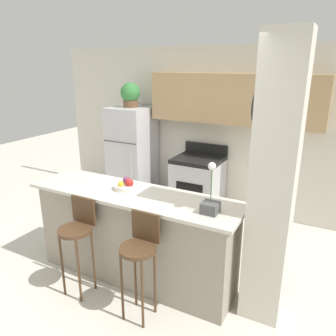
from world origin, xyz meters
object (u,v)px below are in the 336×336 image
bar_stool_right (140,251)px  orchid_vase (210,202)px  refrigerator (132,155)px  bar_stool_left (78,232)px  trash_bin (153,199)px  potted_plant_on_fridge (130,94)px  fruit_bowl (126,185)px  stove_range (198,185)px

bar_stool_right → orchid_vase: 0.77m
refrigerator → bar_stool_left: 2.47m
trash_bin → orchid_vase: bearing=-46.6°
potted_plant_on_fridge → trash_bin: bearing=-23.8°
fruit_bowl → stove_range: bearing=87.6°
stove_range → bar_stool_right: 2.37m
bar_stool_right → trash_bin: bearing=117.6°
bar_stool_right → trash_bin: size_ratio=2.67×
bar_stool_left → orchid_vase: bearing=17.0°
refrigerator → orchid_vase: (2.13, -1.92, 0.31)m
fruit_bowl → bar_stool_right: bearing=-46.1°
bar_stool_right → bar_stool_left: bearing=180.0°
fruit_bowl → trash_bin: 1.86m
stove_range → bar_stool_right: (0.42, -2.33, 0.22)m
refrigerator → fruit_bowl: refrigerator is taller
trash_bin → bar_stool_left: bearing=-80.6°
orchid_vase → bar_stool_left: bearing=-163.0°
stove_range → bar_stool_left: size_ratio=1.05×
potted_plant_on_fridge → fruit_bowl: bearing=-57.7°
bar_stool_left → potted_plant_on_fridge: potted_plant_on_fridge is taller
bar_stool_right → fruit_bowl: (-0.49, 0.51, 0.37)m
orchid_vase → trash_bin: orchid_vase is taller
bar_stool_right → potted_plant_on_fridge: 3.03m
bar_stool_right → stove_range: bearing=100.2°
stove_range → trash_bin: size_ratio=2.82×
stove_range → bar_stool_left: 2.36m
stove_range → potted_plant_on_fridge: size_ratio=2.76×
fruit_bowl → trash_bin: size_ratio=0.64×
bar_stool_left → refrigerator: bearing=111.1°
bar_stool_left → orchid_vase: orchid_vase is taller
bar_stool_right → orchid_vase: orchid_vase is taller
stove_range → orchid_vase: 2.25m
bar_stool_left → orchid_vase: (1.25, 0.38, 0.43)m
bar_stool_left → bar_stool_right: same height
stove_range → trash_bin: bearing=-157.8°
bar_stool_left → trash_bin: (-0.34, 2.06, -0.49)m
bar_stool_right → orchid_vase: (0.51, 0.38, 0.43)m
stove_range → trash_bin: (-0.66, -0.27, -0.27)m
fruit_bowl → orchid_vase: bearing=-7.5°
refrigerator → orchid_vase: refrigerator is taller
orchid_vase → refrigerator: bearing=138.0°
stove_range → orchid_vase: orchid_vase is taller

